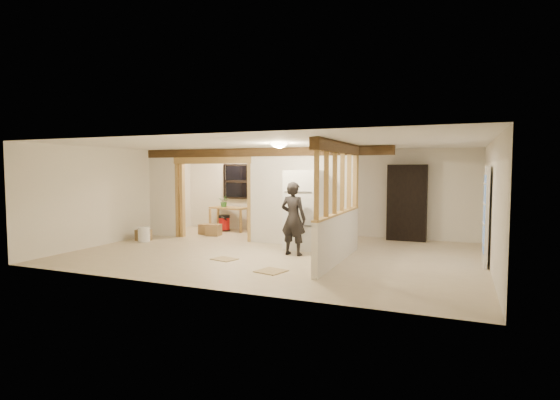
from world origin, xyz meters
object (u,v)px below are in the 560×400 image
at_px(woman, 293,218).
at_px(bookshelf, 407,203).
at_px(shop_vac, 224,223).
at_px(work_table, 229,219).
at_px(refrigerator, 303,210).

height_order(woman, bookshelf, bookshelf).
bearing_deg(shop_vac, woman, -39.42).
bearing_deg(bookshelf, shop_vac, -176.65).
bearing_deg(woman, work_table, -34.26).
relative_size(refrigerator, bookshelf, 0.93).
relative_size(refrigerator, shop_vac, 3.72).
distance_m(work_table, shop_vac, 0.20).
bearing_deg(work_table, woman, -29.62).
distance_m(shop_vac, bookshelf, 5.56).
bearing_deg(woman, shop_vac, -32.07).
distance_m(work_table, bookshelf, 5.44).
height_order(shop_vac, bookshelf, bookshelf).
bearing_deg(shop_vac, bookshelf, 3.35).
height_order(refrigerator, shop_vac, refrigerator).
relative_size(refrigerator, woman, 1.15).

